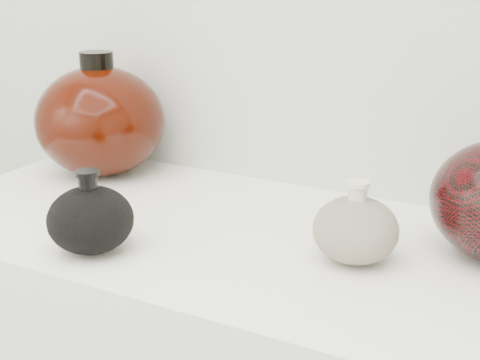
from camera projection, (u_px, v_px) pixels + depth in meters
The scene contains 3 objects.
black_gourd_vase at pixel (91, 219), 0.94m from camera, with size 0.15×0.15×0.12m.
cream_gourd_vase at pixel (356, 229), 0.91m from camera, with size 0.15×0.15×0.12m.
left_round_pot at pixel (100, 121), 1.27m from camera, with size 0.26×0.26×0.23m.
Camera 1 is at (0.40, 0.12, 1.29)m, focal length 50.00 mm.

